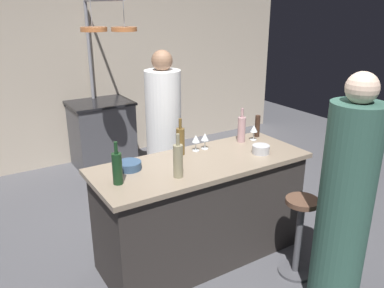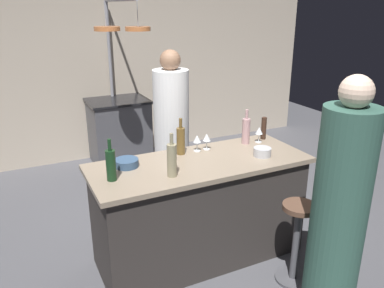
{
  "view_description": "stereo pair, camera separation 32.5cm",
  "coord_description": "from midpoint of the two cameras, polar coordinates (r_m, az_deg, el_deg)",
  "views": [
    {
      "loc": [
        -1.62,
        -2.45,
        2.1
      ],
      "look_at": [
        0.0,
        0.15,
        1.0
      ],
      "focal_mm": 36.46,
      "sensor_mm": 36.0,
      "label": 1
    },
    {
      "loc": [
        -1.34,
        -2.61,
        2.1
      ],
      "look_at": [
        0.0,
        0.15,
        1.0
      ],
      "focal_mm": 36.46,
      "sensor_mm": 36.0,
      "label": 2
    }
  ],
  "objects": [
    {
      "name": "ground_plane",
      "position": [
        3.6,
        -1.37,
        -15.9
      ],
      "size": [
        9.0,
        9.0,
        0.0
      ],
      "primitive_type": "plane",
      "color": "#4C4C51"
    },
    {
      "name": "back_wall",
      "position": [
        5.63,
        -16.72,
        10.77
      ],
      "size": [
        6.4,
        0.16,
        2.6
      ],
      "primitive_type": "cube",
      "color": "#BCAD99",
      "rests_on": "ground_plane"
    },
    {
      "name": "kitchen_island",
      "position": [
        3.36,
        -1.43,
        -9.61
      ],
      "size": [
        1.8,
        0.72,
        0.9
      ],
      "color": "#332D2B",
      "rests_on": "ground_plane"
    },
    {
      "name": "stove_range",
      "position": [
        5.45,
        -14.68,
        1.42
      ],
      "size": [
        0.8,
        0.64,
        0.89
      ],
      "color": "#47474C",
      "rests_on": "ground_plane"
    },
    {
      "name": "chef",
      "position": [
        4.01,
        -6.43,
        0.52
      ],
      "size": [
        0.36,
        0.36,
        1.7
      ],
      "color": "white",
      "rests_on": "ground_plane"
    },
    {
      "name": "bar_stool_right",
      "position": [
        3.26,
        12.61,
        -12.69
      ],
      "size": [
        0.28,
        0.28,
        0.68
      ],
      "color": "#4C4C51",
      "rests_on": "ground_plane"
    },
    {
      "name": "guest_right",
      "position": [
        2.85,
        18.43,
        -8.58
      ],
      "size": [
        0.36,
        0.36,
        1.72
      ],
      "color": "#33594C",
      "rests_on": "ground_plane"
    },
    {
      "name": "overhead_pot_rack",
      "position": [
        4.78,
        -15.0,
        13.53
      ],
      "size": [
        0.62,
        1.31,
        2.17
      ],
      "color": "gray",
      "rests_on": "ground_plane"
    },
    {
      "name": "pepper_mill",
      "position": [
        3.74,
        7.11,
        2.58
      ],
      "size": [
        0.05,
        0.05,
        0.21
      ],
      "primitive_type": "cylinder",
      "color": "#382319",
      "rests_on": "kitchen_island"
    },
    {
      "name": "wine_bottle_rose",
      "position": [
        3.58,
        4.7,
        2.19
      ],
      "size": [
        0.07,
        0.07,
        0.32
      ],
      "color": "#B78C8E",
      "rests_on": "kitchen_island"
    },
    {
      "name": "wine_bottle_amber",
      "position": [
        3.27,
        -4.56,
        0.43
      ],
      "size": [
        0.07,
        0.07,
        0.31
      ],
      "color": "brown",
      "rests_on": "kitchen_island"
    },
    {
      "name": "wine_bottle_red",
      "position": [
        2.81,
        -14.17,
        -3.46
      ],
      "size": [
        0.07,
        0.07,
        0.31
      ],
      "color": "#143319",
      "rests_on": "kitchen_island"
    },
    {
      "name": "wine_bottle_white",
      "position": [
        2.84,
        -5.34,
        -2.46
      ],
      "size": [
        0.07,
        0.07,
        0.33
      ],
      "color": "gray",
      "rests_on": "kitchen_island"
    },
    {
      "name": "wine_glass_near_left_guest",
      "position": [
        3.64,
        6.54,
        2.12
      ],
      "size": [
        0.07,
        0.07,
        0.15
      ],
      "color": "silver",
      "rests_on": "kitchen_island"
    },
    {
      "name": "wine_glass_by_chef",
      "position": [
        3.39,
        -0.84,
        0.9
      ],
      "size": [
        0.07,
        0.07,
        0.15
      ],
      "color": "silver",
      "rests_on": "kitchen_island"
    },
    {
      "name": "wine_glass_near_right_guest",
      "position": [
        3.34,
        -2.22,
        0.63
      ],
      "size": [
        0.07,
        0.07,
        0.15
      ],
      "color": "silver",
      "rests_on": "kitchen_island"
    },
    {
      "name": "mixing_bowl_steel",
      "position": [
        3.34,
        7.32,
        -0.82
      ],
      "size": [
        0.15,
        0.15,
        0.07
      ],
      "primitive_type": "cylinder",
      "color": "#B7B7BC",
      "rests_on": "kitchen_island"
    },
    {
      "name": "mixing_bowl_blue",
      "position": [
        3.06,
        -12.18,
        -3.16
      ],
      "size": [
        0.19,
        0.19,
        0.06
      ],
      "primitive_type": "cylinder",
      "color": "#334C6B",
      "rests_on": "kitchen_island"
    }
  ]
}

